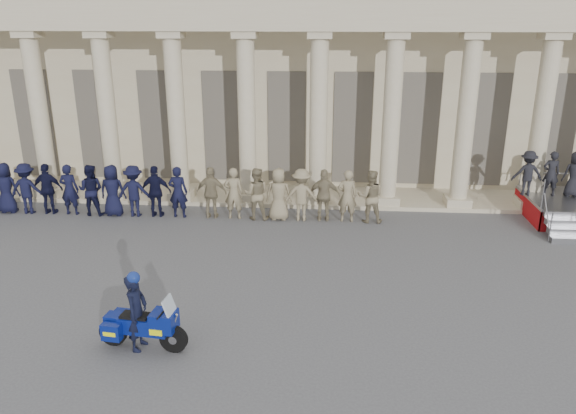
{
  "coord_description": "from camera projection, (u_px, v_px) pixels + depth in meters",
  "views": [
    {
      "loc": [
        1.72,
        -12.12,
        6.91
      ],
      "look_at": [
        0.57,
        3.09,
        1.6
      ],
      "focal_mm": 35.0,
      "sensor_mm": 36.0,
      "label": 1
    }
  ],
  "objects": [
    {
      "name": "motorcycle",
      "position": [
        143.0,
        325.0,
        12.02
      ],
      "size": [
        2.01,
        0.88,
        1.29
      ],
      "rotation": [
        0.0,
        0.0,
        -0.12
      ],
      "color": "black",
      "rests_on": "ground"
    },
    {
      "name": "officer_rank",
      "position": [
        123.0,
        191.0,
        19.86
      ],
      "size": [
        17.88,
        0.7,
        1.85
      ],
      "color": "black",
      "rests_on": "ground"
    },
    {
      "name": "ground",
      "position": [
        256.0,
        309.0,
        13.81
      ],
      "size": [
        90.0,
        90.0,
        0.0
      ],
      "primitive_type": "plane",
      "color": "#4B4B4E",
      "rests_on": "ground"
    },
    {
      "name": "rider",
      "position": [
        137.0,
        311.0,
        11.92
      ],
      "size": [
        0.49,
        0.67,
        1.82
      ],
      "rotation": [
        0.0,
        0.0,
        1.45
      ],
      "color": "black",
      "rests_on": "ground"
    },
    {
      "name": "building",
      "position": [
        295.0,
        66.0,
        26.2
      ],
      "size": [
        40.0,
        12.5,
        9.0
      ],
      "color": "#BBAD8C",
      "rests_on": "ground"
    }
  ]
}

